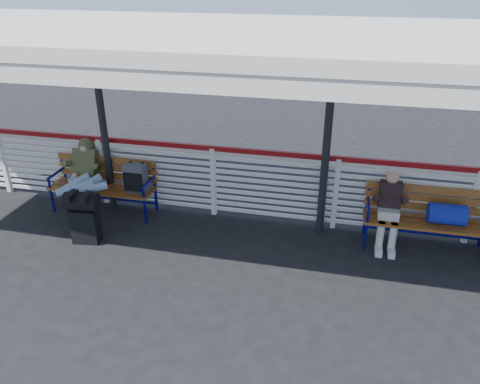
% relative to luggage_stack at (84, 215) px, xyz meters
% --- Properties ---
extents(ground, '(60.00, 60.00, 0.00)m').
position_rel_luggage_stack_xyz_m(ground, '(1.67, -0.62, -0.45)').
color(ground, black).
rests_on(ground, ground).
extents(fence, '(12.08, 0.08, 1.24)m').
position_rel_luggage_stack_xyz_m(fence, '(1.67, 1.28, 0.21)').
color(fence, silver).
rests_on(fence, ground).
extents(canopy, '(12.60, 3.60, 3.16)m').
position_rel_luggage_stack_xyz_m(canopy, '(1.67, 0.25, 2.59)').
color(canopy, silver).
rests_on(canopy, ground).
extents(luggage_stack, '(0.53, 0.34, 0.83)m').
position_rel_luggage_stack_xyz_m(luggage_stack, '(0.00, 0.00, 0.00)').
color(luggage_stack, black).
rests_on(luggage_stack, ground).
extents(bench_left, '(1.80, 0.56, 0.94)m').
position_rel_luggage_stack_xyz_m(bench_left, '(0.01, 1.01, 0.15)').
color(bench_left, '#99571D').
rests_on(bench_left, ground).
extents(bench_right, '(1.80, 0.56, 0.92)m').
position_rel_luggage_stack_xyz_m(bench_right, '(5.11, 1.00, 0.13)').
color(bench_right, '#99571D').
rests_on(bench_right, ground).
extents(traveler_man, '(0.94, 1.57, 0.77)m').
position_rel_luggage_stack_xyz_m(traveler_man, '(-0.35, 0.65, 0.26)').
color(traveler_man, '#99B2CE').
rests_on(traveler_man, ground).
extents(companion_person, '(0.32, 0.66, 1.15)m').
position_rel_luggage_stack_xyz_m(companion_person, '(4.46, 0.95, 0.15)').
color(companion_person, beige).
rests_on(companion_person, ground).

